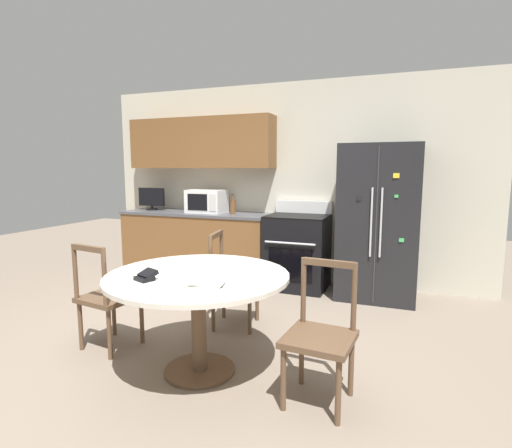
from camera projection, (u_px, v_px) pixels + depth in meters
The scene contains 15 objects.
ground_plane at pixel (185, 364), 3.08m from camera, with size 14.00×14.00×0.00m, color gray.
back_wall at pixel (263, 172), 5.38m from camera, with size 5.20×0.44×2.60m.
kitchen_counter at pixel (198, 244), 5.54m from camera, with size 2.11×0.64×0.90m.
refrigerator at pixel (378, 222), 4.58m from camera, with size 0.87×0.73×1.77m.
oven_range at pixel (297, 251), 5.01m from camera, with size 0.74×0.68×1.08m.
microwave at pixel (207, 201), 5.42m from camera, with size 0.50×0.37×0.31m.
countertop_tv at pixel (152, 198), 5.75m from camera, with size 0.41×0.16×0.32m.
counter_bottle at pixel (233, 206), 5.25m from camera, with size 0.07×0.07×0.26m.
dining_table at pixel (198, 291), 2.88m from camera, with size 1.32×1.32×0.75m.
dining_chair_right at pixel (320, 336), 2.54m from camera, with size 0.45×0.45×0.90m.
dining_chair_left at pixel (108, 298), 3.31m from camera, with size 0.48×0.48×0.90m.
dining_chair_far at pixel (233, 281), 3.78m from camera, with size 0.48×0.48×0.90m.
candle_glass at pixel (208, 266), 2.93m from camera, with size 0.08×0.08×0.09m.
wallet at pixel (146, 276), 2.70m from camera, with size 0.16×0.16×0.07m.
mail_stack at pixel (211, 280), 2.67m from camera, with size 0.29×0.34×0.02m.
Camera 1 is at (1.55, -2.51, 1.50)m, focal length 28.00 mm.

